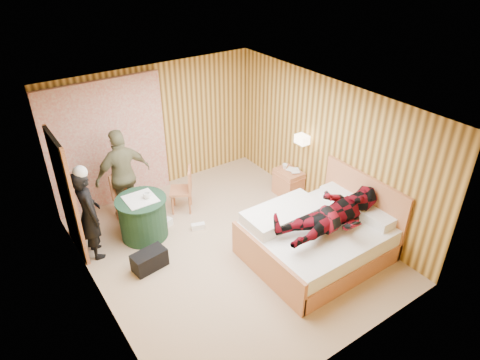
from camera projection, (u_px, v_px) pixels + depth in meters
floor at (228, 247)px, 7.15m from camera, size 4.20×5.00×0.01m
ceiling at (226, 105)px, 5.87m from camera, size 4.20×5.00×0.01m
wall_back at (157, 128)px, 8.28m from camera, size 4.20×0.02×2.50m
wall_left at (90, 231)px, 5.49m from camera, size 0.02×5.00×2.50m
wall_right at (327, 148)px, 7.53m from camera, size 0.02×5.00×2.50m
curtain at (108, 145)px, 7.77m from camera, size 2.20×0.08×2.40m
doorway at (66, 196)px, 6.61m from camera, size 0.06×0.90×2.05m
wall_lamp at (302, 139)px, 7.74m from camera, size 0.26×0.24×0.16m
bed at (319, 237)px, 6.84m from camera, size 2.17×1.71×1.18m
nightstand at (288, 182)px, 8.42m from camera, size 0.41×0.56×0.54m
round_table at (143, 217)px, 7.24m from camera, size 0.85×0.85×0.76m
chair_far at (125, 192)px, 7.62m from camera, size 0.54×0.54×0.93m
chair_near at (185, 187)px, 7.85m from camera, size 0.54×0.54×0.87m
duffel_bag at (149, 260)px, 6.65m from camera, size 0.57×0.35×0.30m
sneaker_left at (198, 226)px, 7.56m from camera, size 0.26×0.17×0.11m
sneaker_right at (165, 224)px, 7.59m from camera, size 0.32×0.23×0.13m
woman_standing at (89, 214)px, 6.63m from camera, size 0.37×0.57×1.55m
man_at_table at (123, 175)px, 7.50m from camera, size 1.04×0.48×1.72m
man_on_bed at (335, 208)px, 6.35m from camera, size 0.86×0.67×1.77m
book_lower at (291, 172)px, 8.24m from camera, size 0.25×0.27×0.02m
book_upper at (291, 171)px, 8.23m from camera, size 0.25×0.28×0.02m
cup_nightstand at (285, 166)px, 8.35m from camera, size 0.11×0.11×0.09m
cup_table at (147, 196)px, 7.03m from camera, size 0.16×0.16×0.10m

